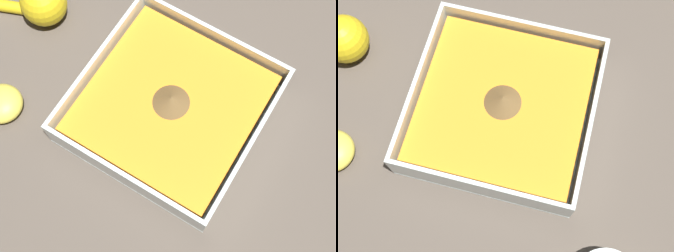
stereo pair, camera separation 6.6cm
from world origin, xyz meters
TOP-DOWN VIEW (x-y plane):
  - ground_plane at (0.00, 0.00)m, footprint 4.00×4.00m
  - square_dish at (-0.03, 0.01)m, footprint 0.26×0.26m

SIDE VIEW (x-z plane):
  - ground_plane at x=0.00m, z-range 0.00..0.00m
  - square_dish at x=-0.03m, z-range -0.01..0.05m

